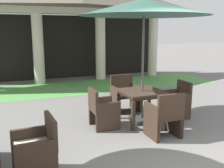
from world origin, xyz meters
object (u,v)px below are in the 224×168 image
(patio_chair_near_foreground_east, at_px, (177,101))
(patio_chair_near_foreground_north, at_px, (125,95))
(patio_chair_near_foreground_west, at_px, (103,110))
(patio_chair_mid_left_east, at_px, (36,150))
(terracotta_urn, at_px, (119,89))
(patio_chair_near_foreground_south, at_px, (164,116))
(patio_umbrella_near_foreground, at_px, (144,8))
(patio_table_near_foreground, at_px, (142,95))

(patio_chair_near_foreground_east, height_order, patio_chair_near_foreground_north, patio_chair_near_foreground_north)
(patio_chair_near_foreground_west, height_order, patio_chair_mid_left_east, patio_chair_mid_left_east)
(patio_chair_near_foreground_north, bearing_deg, terracotta_urn, -107.91)
(patio_chair_near_foreground_north, bearing_deg, patio_chair_mid_left_east, 45.27)
(patio_chair_near_foreground_south, distance_m, patio_chair_mid_left_east, 2.51)
(patio_chair_near_foreground_east, distance_m, patio_chair_near_foreground_west, 1.86)
(patio_chair_near_foreground_south, distance_m, terracotta_urn, 3.60)
(patio_umbrella_near_foreground, bearing_deg, patio_chair_near_foreground_east, -0.94)
(patio_umbrella_near_foreground, relative_size, terracotta_urn, 6.96)
(patio_umbrella_near_foreground, distance_m, patio_chair_near_foreground_east, 2.29)
(patio_chair_near_foreground_west, relative_size, patio_chair_mid_left_east, 0.96)
(patio_umbrella_near_foreground, bearing_deg, patio_chair_near_foreground_west, 179.06)
(patio_chair_near_foreground_east, height_order, terracotta_urn, patio_chair_near_foreground_east)
(patio_table_near_foreground, xyz_separation_m, terracotta_urn, (0.59, 2.61, -0.46))
(patio_chair_near_foreground_north, height_order, terracotta_urn, patio_chair_near_foreground_north)
(patio_umbrella_near_foreground, height_order, patio_chair_near_foreground_west, patio_umbrella_near_foreground)
(patio_chair_near_foreground_west, xyz_separation_m, patio_chair_near_foreground_south, (0.92, -0.95, 0.04))
(patio_chair_mid_left_east, relative_size, terracotta_urn, 2.23)
(patio_chair_near_foreground_west, distance_m, patio_chair_mid_left_east, 2.14)
(patio_chair_near_foreground_west, bearing_deg, patio_chair_mid_left_east, -44.63)
(patio_chair_near_foreground_west, bearing_deg, terracotta_urn, 150.60)
(patio_chair_near_foreground_north, bearing_deg, patio_table_near_foreground, 90.00)
(patio_table_near_foreground, height_order, patio_chair_near_foreground_west, patio_chair_near_foreground_west)
(patio_umbrella_near_foreground, xyz_separation_m, patio_chair_near_foreground_west, (-0.93, 0.02, -2.10))
(patio_chair_near_foreground_west, xyz_separation_m, patio_chair_mid_left_east, (-1.53, -1.50, 0.02))
(patio_chair_near_foreground_south, bearing_deg, patio_table_near_foreground, 90.00)
(patio_table_near_foreground, height_order, patio_chair_mid_left_east, patio_chair_mid_left_east)
(patio_chair_near_foreground_east, distance_m, patio_chair_mid_left_east, 3.70)
(patio_chair_near_foreground_west, relative_size, terracotta_urn, 2.14)
(patio_chair_near_foreground_south, xyz_separation_m, terracotta_urn, (0.60, 3.54, -0.26))
(terracotta_urn, bearing_deg, patio_chair_near_foreground_east, -82.57)
(patio_chair_near_foreground_east, bearing_deg, patio_chair_mid_left_east, 114.37)
(patio_umbrella_near_foreground, bearing_deg, patio_table_near_foreground, -104.04)
(patio_umbrella_near_foreground, relative_size, patio_chair_near_foreground_north, 3.06)
(patio_table_near_foreground, distance_m, patio_chair_near_foreground_south, 0.95)
(patio_chair_near_foreground_east, relative_size, patio_chair_near_foreground_north, 0.95)
(patio_table_near_foreground, bearing_deg, patio_umbrella_near_foreground, 75.96)
(patio_table_near_foreground, xyz_separation_m, patio_chair_mid_left_east, (-2.46, -1.49, -0.21))
(patio_chair_near_foreground_west, height_order, patio_chair_near_foreground_north, patio_chair_near_foreground_north)
(patio_table_near_foreground, bearing_deg, patio_chair_near_foreground_north, 89.06)
(patio_chair_mid_left_east, bearing_deg, terracotta_urn, -39.17)
(patio_table_near_foreground, xyz_separation_m, patio_chair_near_foreground_east, (0.93, -0.02, -0.22))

